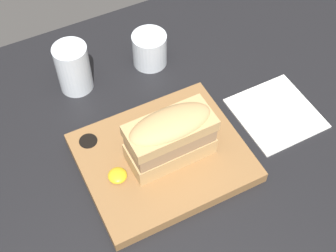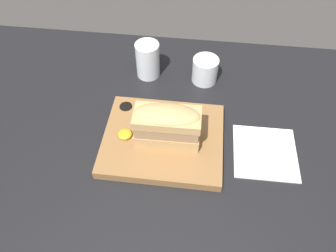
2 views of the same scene
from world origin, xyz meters
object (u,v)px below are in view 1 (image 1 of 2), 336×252
(serving_board, at_px, (163,157))
(napkin, at_px, (276,113))
(sandwich, at_px, (170,136))
(wine_glass, at_px, (150,51))
(water_glass, at_px, (74,70))

(serving_board, distance_m, napkin, 0.26)
(sandwich, height_order, napkin, sandwich)
(sandwich, xyz_separation_m, napkin, (0.25, 0.01, -0.08))
(sandwich, xyz_separation_m, wine_glass, (0.08, 0.26, -0.05))
(serving_board, distance_m, wine_glass, 0.27)
(serving_board, relative_size, water_glass, 2.75)
(serving_board, relative_size, wine_glass, 3.96)
(serving_board, distance_m, water_glass, 0.27)
(water_glass, xyz_separation_m, wine_glass, (0.17, -0.01, -0.01))
(napkin, bearing_deg, serving_board, 179.41)
(sandwich, bearing_deg, napkin, 1.25)
(sandwich, bearing_deg, serving_board, 143.78)
(sandwich, relative_size, wine_glass, 2.09)
(napkin, bearing_deg, water_glass, 142.52)
(serving_board, bearing_deg, wine_glass, 69.74)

